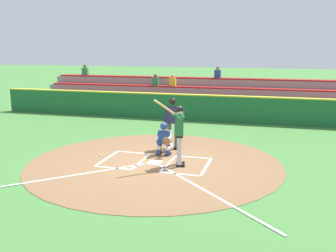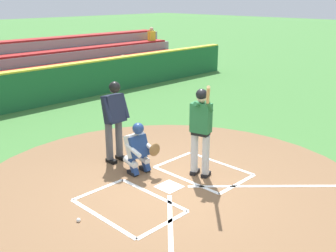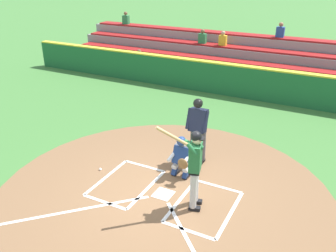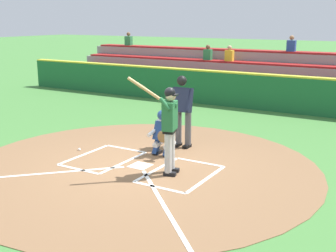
{
  "view_description": "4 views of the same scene",
  "coord_description": "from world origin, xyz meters",
  "px_view_note": "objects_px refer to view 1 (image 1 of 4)",
  "views": [
    {
      "loc": [
        -3.63,
        11.14,
        3.57
      ],
      "look_at": [
        -0.21,
        -0.79,
        1.05
      ],
      "focal_mm": 41.14,
      "sensor_mm": 36.0,
      "label": 1
    },
    {
      "loc": [
        5.14,
        5.01,
        3.61
      ],
      "look_at": [
        -0.52,
        -0.55,
        1.03
      ],
      "focal_mm": 42.9,
      "sensor_mm": 36.0,
      "label": 2
    },
    {
      "loc": [
        -3.34,
        6.24,
        5.02
      ],
      "look_at": [
        0.46,
        -1.14,
        1.23
      ],
      "focal_mm": 38.42,
      "sensor_mm": 36.0,
      "label": 3
    },
    {
      "loc": [
        -5.31,
        7.72,
        3.25
      ],
      "look_at": [
        -0.31,
        -0.7,
        0.83
      ],
      "focal_mm": 46.73,
      "sensor_mm": 36.0,
      "label": 4
    }
  ],
  "objects_px": {
    "batter": "(179,131)",
    "plate_umpire": "(173,120)",
    "baseball": "(100,155)",
    "catcher": "(164,138)"
  },
  "relations": [
    {
      "from": "plate_umpire",
      "to": "baseball",
      "type": "xyz_separation_m",
      "value": [
        2.08,
        1.6,
        -1.04
      ]
    },
    {
      "from": "batter",
      "to": "plate_umpire",
      "type": "distance_m",
      "value": 2.03
    },
    {
      "from": "catcher",
      "to": "baseball",
      "type": "bearing_deg",
      "value": 20.21
    },
    {
      "from": "batter",
      "to": "baseball",
      "type": "xyz_separation_m",
      "value": [
        2.8,
        -0.29,
        -1.06
      ]
    },
    {
      "from": "catcher",
      "to": "baseball",
      "type": "height_order",
      "value": "catcher"
    },
    {
      "from": "batter",
      "to": "plate_umpire",
      "type": "relative_size",
      "value": 1.14
    },
    {
      "from": "batter",
      "to": "plate_umpire",
      "type": "bearing_deg",
      "value": -69.11
    },
    {
      "from": "batter",
      "to": "catcher",
      "type": "relative_size",
      "value": 1.88
    },
    {
      "from": "catcher",
      "to": "plate_umpire",
      "type": "height_order",
      "value": "plate_umpire"
    },
    {
      "from": "batter",
      "to": "catcher",
      "type": "height_order",
      "value": "batter"
    }
  ]
}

